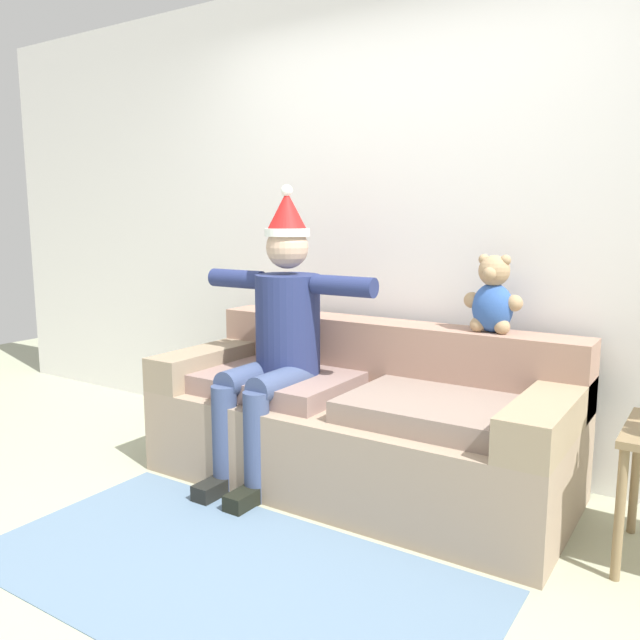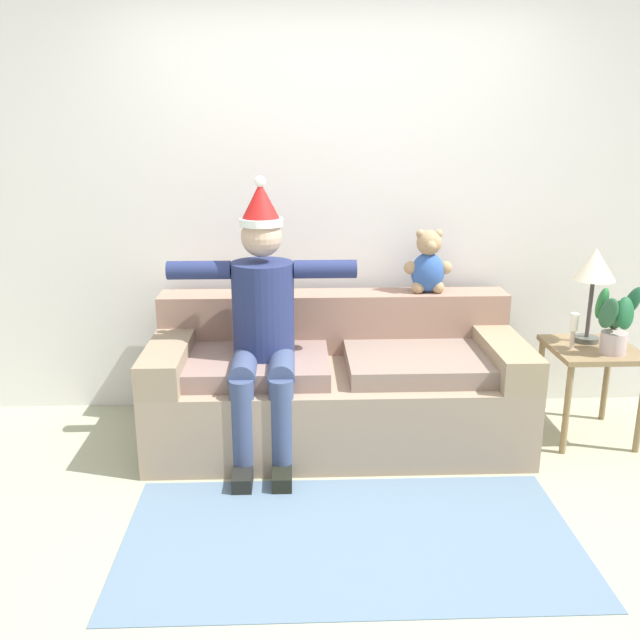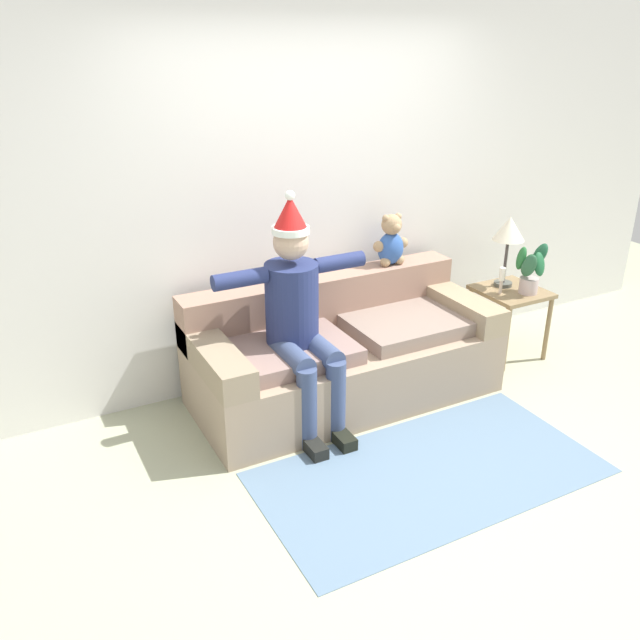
{
  "view_description": "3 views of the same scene",
  "coord_description": "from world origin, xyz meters",
  "px_view_note": "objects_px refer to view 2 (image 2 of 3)",
  "views": [
    {
      "loc": [
        1.53,
        -1.73,
        1.35
      ],
      "look_at": [
        -0.19,
        0.92,
        0.84
      ],
      "focal_mm": 35.75,
      "sensor_mm": 36.0,
      "label": 1
    },
    {
      "loc": [
        -0.23,
        -2.65,
        1.78
      ],
      "look_at": [
        -0.1,
        0.94,
        0.73
      ],
      "focal_mm": 38.05,
      "sensor_mm": 36.0,
      "label": 2
    },
    {
      "loc": [
        -2.05,
        -2.55,
        2.37
      ],
      "look_at": [
        -0.3,
        0.77,
        0.73
      ],
      "focal_mm": 37.03,
      "sensor_mm": 36.0,
      "label": 3
    }
  ],
  "objects_px": {
    "person_seated": "(263,319)",
    "teddy_bear": "(428,264)",
    "candle_tall": "(574,326)",
    "couch": "(336,384)",
    "side_table": "(591,362)",
    "table_lamp": "(594,269)",
    "potted_plant": "(616,319)"
  },
  "relations": [
    {
      "from": "side_table",
      "to": "table_lamp",
      "type": "relative_size",
      "value": 1.0
    },
    {
      "from": "person_seated",
      "to": "candle_tall",
      "type": "bearing_deg",
      "value": 2.71
    },
    {
      "from": "couch",
      "to": "person_seated",
      "type": "bearing_deg",
      "value": -158.57
    },
    {
      "from": "couch",
      "to": "potted_plant",
      "type": "height_order",
      "value": "potted_plant"
    },
    {
      "from": "teddy_bear",
      "to": "side_table",
      "type": "bearing_deg",
      "value": -20.91
    },
    {
      "from": "potted_plant",
      "to": "side_table",
      "type": "bearing_deg",
      "value": 116.67
    },
    {
      "from": "couch",
      "to": "table_lamp",
      "type": "relative_size",
      "value": 3.8
    },
    {
      "from": "person_seated",
      "to": "candle_tall",
      "type": "height_order",
      "value": "person_seated"
    },
    {
      "from": "couch",
      "to": "side_table",
      "type": "relative_size",
      "value": 3.8
    },
    {
      "from": "couch",
      "to": "potted_plant",
      "type": "relative_size",
      "value": 5.24
    },
    {
      "from": "potted_plant",
      "to": "candle_tall",
      "type": "bearing_deg",
      "value": 154.31
    },
    {
      "from": "person_seated",
      "to": "potted_plant",
      "type": "height_order",
      "value": "person_seated"
    },
    {
      "from": "couch",
      "to": "potted_plant",
      "type": "distance_m",
      "value": 1.59
    },
    {
      "from": "person_seated",
      "to": "table_lamp",
      "type": "distance_m",
      "value": 1.9
    },
    {
      "from": "couch",
      "to": "candle_tall",
      "type": "height_order",
      "value": "couch"
    },
    {
      "from": "table_lamp",
      "to": "candle_tall",
      "type": "height_order",
      "value": "table_lamp"
    },
    {
      "from": "couch",
      "to": "potted_plant",
      "type": "xyz_separation_m",
      "value": [
        1.52,
        -0.17,
        0.42
      ]
    },
    {
      "from": "side_table",
      "to": "potted_plant",
      "type": "distance_m",
      "value": 0.31
    },
    {
      "from": "couch",
      "to": "teddy_bear",
      "type": "distance_m",
      "value": 0.9
    },
    {
      "from": "table_lamp",
      "to": "teddy_bear",
      "type": "bearing_deg",
      "value": 164.8
    },
    {
      "from": "side_table",
      "to": "potted_plant",
      "type": "bearing_deg",
      "value": -63.33
    },
    {
      "from": "person_seated",
      "to": "side_table",
      "type": "xyz_separation_m",
      "value": [
        1.87,
        0.1,
        -0.31
      ]
    },
    {
      "from": "candle_tall",
      "to": "teddy_bear",
      "type": "bearing_deg",
      "value": 154.6
    },
    {
      "from": "candle_tall",
      "to": "couch",
      "type": "bearing_deg",
      "value": 176.64
    },
    {
      "from": "side_table",
      "to": "table_lamp",
      "type": "distance_m",
      "value": 0.53
    },
    {
      "from": "potted_plant",
      "to": "candle_tall",
      "type": "xyz_separation_m",
      "value": [
        -0.19,
        0.09,
        -0.06
      ]
    },
    {
      "from": "teddy_bear",
      "to": "potted_plant",
      "type": "xyz_separation_m",
      "value": [
        0.96,
        -0.46,
        -0.22
      ]
    },
    {
      "from": "person_seated",
      "to": "teddy_bear",
      "type": "relative_size",
      "value": 3.96
    },
    {
      "from": "couch",
      "to": "teddy_bear",
      "type": "xyz_separation_m",
      "value": [
        0.56,
        0.29,
        0.64
      ]
    },
    {
      "from": "potted_plant",
      "to": "candle_tall",
      "type": "relative_size",
      "value": 1.94
    },
    {
      "from": "side_table",
      "to": "candle_tall",
      "type": "bearing_deg",
      "value": -171.49
    },
    {
      "from": "person_seated",
      "to": "table_lamp",
      "type": "height_order",
      "value": "person_seated"
    }
  ]
}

